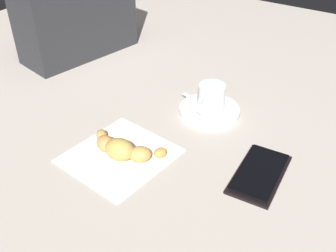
# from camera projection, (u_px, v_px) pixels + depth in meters

# --- Properties ---
(ground_plane) EXTENTS (1.80, 1.80, 0.00)m
(ground_plane) POSITION_uv_depth(u_px,v_px,m) (172.00, 139.00, 0.77)
(ground_plane) COLOR #B1A79B
(saucer) EXTENTS (0.13, 0.13, 0.01)m
(saucer) POSITION_uv_depth(u_px,v_px,m) (209.00, 110.00, 0.85)
(saucer) COLOR silver
(saucer) RESTS_ON ground
(espresso_cup) EXTENTS (0.09, 0.06, 0.06)m
(espresso_cup) POSITION_uv_depth(u_px,v_px,m) (211.00, 97.00, 0.82)
(espresso_cup) COLOR silver
(espresso_cup) RESTS_ON saucer
(teaspoon) EXTENTS (0.05, 0.13, 0.01)m
(teaspoon) POSITION_uv_depth(u_px,v_px,m) (211.00, 108.00, 0.84)
(teaspoon) COLOR silver
(teaspoon) RESTS_ON saucer
(sugar_packet) EXTENTS (0.04, 0.07, 0.01)m
(sugar_packet) POSITION_uv_depth(u_px,v_px,m) (196.00, 111.00, 0.83)
(sugar_packet) COLOR white
(sugar_packet) RESTS_ON saucer
(napkin) EXTENTS (0.20, 0.19, 0.00)m
(napkin) POSITION_uv_depth(u_px,v_px,m) (120.00, 155.00, 0.73)
(napkin) COLOR white
(napkin) RESTS_ON ground
(croissant) EXTENTS (0.08, 0.16, 0.04)m
(croissant) POSITION_uv_depth(u_px,v_px,m) (122.00, 149.00, 0.71)
(croissant) COLOR #C58745
(croissant) RESTS_ON napkin
(cell_phone) EXTENTS (0.15, 0.08, 0.01)m
(cell_phone) POSITION_uv_depth(u_px,v_px,m) (260.00, 173.00, 0.68)
(cell_phone) COLOR black
(cell_phone) RESTS_ON ground
(laptop_bag) EXTENTS (0.32, 0.18, 0.23)m
(laptop_bag) POSITION_uv_depth(u_px,v_px,m) (76.00, 12.00, 1.03)
(laptop_bag) COLOR #2A2A2E
(laptop_bag) RESTS_ON ground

